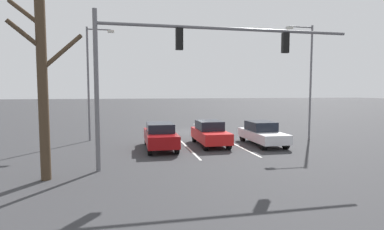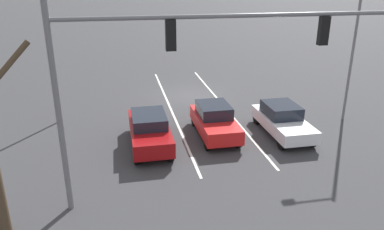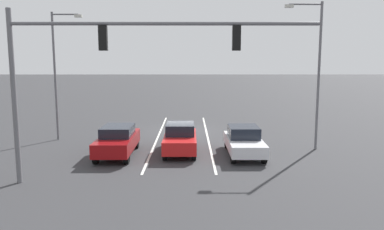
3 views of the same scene
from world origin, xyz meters
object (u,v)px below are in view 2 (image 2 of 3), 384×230
traffic_signal_gantry (173,59)px  car_silver_leftlane_front (282,120)px  car_maroon_rightlane_front (149,129)px  street_lamp_right_shoulder (53,38)px  street_lamp_left_shoulder (352,34)px  car_red_midlane_front (215,120)px

traffic_signal_gantry → car_silver_leftlane_front: bearing=-143.4°
car_maroon_rightlane_front → street_lamp_right_shoulder: size_ratio=0.58×
car_silver_leftlane_front → car_maroon_rightlane_front: 6.61m
street_lamp_right_shoulder → car_maroon_rightlane_front: bearing=137.2°
street_lamp_left_shoulder → car_red_midlane_front: bearing=5.9°
car_red_midlane_front → street_lamp_left_shoulder: 8.33m
street_lamp_left_shoulder → traffic_signal_gantry: bearing=29.8°
traffic_signal_gantry → street_lamp_right_shoulder: 9.78m
car_silver_leftlane_front → car_maroon_rightlane_front: (6.61, 0.08, 0.06)m
car_silver_leftlane_front → traffic_signal_gantry: traffic_signal_gantry is taller
car_maroon_rightlane_front → car_red_midlane_front: bearing=-170.2°
car_silver_leftlane_front → car_red_midlane_front: 3.39m
car_silver_leftlane_front → street_lamp_right_shoulder: street_lamp_right_shoulder is taller
traffic_signal_gantry → car_maroon_rightlane_front: bearing=-83.8°
car_maroon_rightlane_front → car_red_midlane_front: size_ratio=1.10×
car_silver_leftlane_front → traffic_signal_gantry: bearing=36.6°
car_maroon_rightlane_front → traffic_signal_gantry: traffic_signal_gantry is taller
car_maroon_rightlane_front → car_silver_leftlane_front: bearing=-179.3°
car_silver_leftlane_front → traffic_signal_gantry: size_ratio=0.36×
car_maroon_rightlane_front → street_lamp_right_shoulder: (4.34, -4.01, 3.72)m
car_maroon_rightlane_front → car_red_midlane_front: car_red_midlane_front is taller
traffic_signal_gantry → street_lamp_right_shoulder: size_ratio=1.53×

